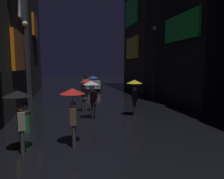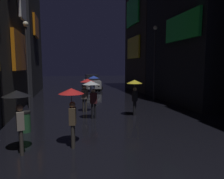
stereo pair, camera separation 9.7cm
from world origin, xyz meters
name	(u,v)px [view 1 (the left image)]	position (x,y,z in m)	size (l,w,h in m)	color
building_right_far	(149,4)	(7.47, 21.60, 10.22)	(4.25, 7.19, 20.44)	#2D2826
pedestrian_midstreet_left_red	(86,86)	(-1.25, 11.23, 1.67)	(0.90, 0.90, 2.12)	#38332D
pedestrian_foreground_right_red	(73,101)	(-2.32, 5.84, 1.67)	(0.90, 0.90, 2.12)	#38332D
pedestrian_foreground_left_black	(19,104)	(-4.06, 5.63, 1.67)	(0.90, 0.90, 2.12)	#38332D
pedestrian_near_crossing_blue	(93,81)	(-0.31, 14.95, 1.67)	(0.90, 0.90, 2.12)	#38332D
pedestrian_far_right_clear	(92,89)	(-1.14, 9.44, 1.67)	(0.90, 0.90, 2.12)	black
pedestrian_midstreet_centre_yellow	(135,88)	(1.37, 9.60, 1.67)	(0.90, 0.90, 2.12)	black
car_distant	(91,82)	(0.60, 23.13, 0.93)	(2.26, 4.15, 1.92)	#99999E
streetlamp_right_far	(154,55)	(5.00, 14.79, 3.88)	(0.36, 0.36, 6.32)	#2D2D33
streetlamp_left_far	(26,55)	(-5.00, 13.22, 3.63)	(0.36, 0.36, 5.86)	#2D2D33
trash_bin	(25,122)	(-4.30, 7.93, 0.47)	(0.46, 0.46, 0.93)	#265933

